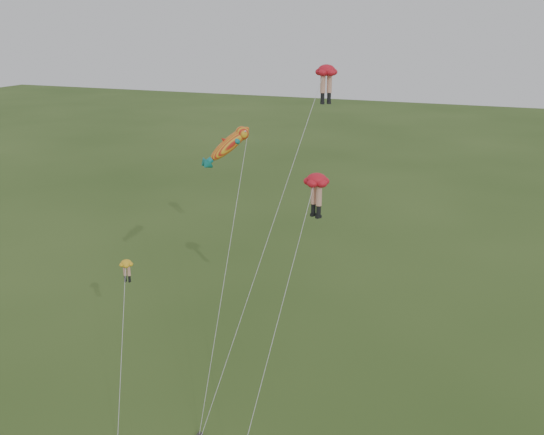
% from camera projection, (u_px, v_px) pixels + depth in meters
% --- Properties ---
extents(ground, '(300.00, 300.00, 0.00)m').
position_uv_depth(ground, '(206.00, 433.00, 34.55)').
color(ground, '#2E4719').
rests_on(ground, ground).
extents(legs_kite_red_high, '(4.26, 13.78, 19.81)m').
position_uv_depth(legs_kite_red_high, '(324.00, 79.00, 37.96)').
color(legs_kite_red_high, red).
rests_on(legs_kite_red_high, ground).
extents(legs_kite_red_mid, '(2.22, 12.69, 13.78)m').
position_uv_depth(legs_kite_red_mid, '(316.00, 186.00, 36.14)').
color(legs_kite_red_mid, red).
rests_on(legs_kite_red_mid, ground).
extents(legs_kite_yellow, '(3.33, 6.63, 8.57)m').
position_uv_depth(legs_kite_yellow, '(126.00, 275.00, 36.68)').
color(legs_kite_yellow, yellow).
rests_on(legs_kite_yellow, ground).
extents(fish_kite, '(2.73, 8.54, 16.70)m').
position_uv_depth(fish_kite, '(230.00, 145.00, 35.92)').
color(fish_kite, gold).
rests_on(fish_kite, ground).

